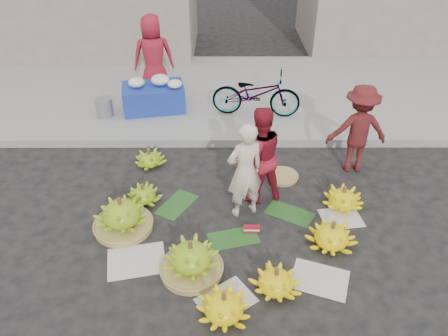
{
  "coord_description": "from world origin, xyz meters",
  "views": [
    {
      "loc": [
        -0.23,
        -4.41,
        3.95
      ],
      "look_at": [
        -0.22,
        0.4,
        0.7
      ],
      "focal_mm": 35.0,
      "sensor_mm": 36.0,
      "label": 1
    }
  ],
  "objects_px": {
    "banana_bunch_4": "(332,235)",
    "flower_table": "(154,96)",
    "banana_bunch_0": "(122,215)",
    "vendor_cream": "(245,171)",
    "bicycle": "(256,94)"
  },
  "relations": [
    {
      "from": "vendor_cream",
      "to": "bicycle",
      "type": "height_order",
      "value": "vendor_cream"
    },
    {
      "from": "banana_bunch_0",
      "to": "banana_bunch_4",
      "type": "distance_m",
      "value": 2.72
    },
    {
      "from": "vendor_cream",
      "to": "bicycle",
      "type": "distance_m",
      "value": 2.8
    },
    {
      "from": "banana_bunch_0",
      "to": "banana_bunch_4",
      "type": "relative_size",
      "value": 1.23
    },
    {
      "from": "banana_bunch_0",
      "to": "vendor_cream",
      "type": "bearing_deg",
      "value": 11.58
    },
    {
      "from": "banana_bunch_0",
      "to": "bicycle",
      "type": "relative_size",
      "value": 0.52
    },
    {
      "from": "flower_table",
      "to": "bicycle",
      "type": "distance_m",
      "value": 1.97
    },
    {
      "from": "banana_bunch_0",
      "to": "banana_bunch_4",
      "type": "xyz_separation_m",
      "value": [
        2.71,
        -0.32,
        -0.06
      ]
    },
    {
      "from": "banana_bunch_4",
      "to": "vendor_cream",
      "type": "height_order",
      "value": "vendor_cream"
    },
    {
      "from": "banana_bunch_0",
      "to": "flower_table",
      "type": "relative_size",
      "value": 0.67
    },
    {
      "from": "banana_bunch_0",
      "to": "banana_bunch_4",
      "type": "bearing_deg",
      "value": -6.73
    },
    {
      "from": "vendor_cream",
      "to": "bicycle",
      "type": "relative_size",
      "value": 0.85
    },
    {
      "from": "banana_bunch_0",
      "to": "flower_table",
      "type": "bearing_deg",
      "value": 90.03
    },
    {
      "from": "bicycle",
      "to": "vendor_cream",
      "type": "bearing_deg",
      "value": -179.96
    },
    {
      "from": "banana_bunch_4",
      "to": "flower_table",
      "type": "height_order",
      "value": "flower_table"
    }
  ]
}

